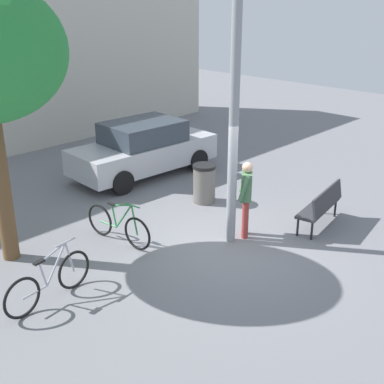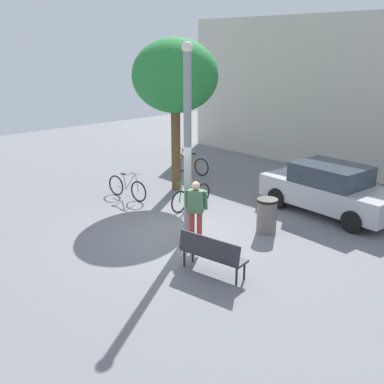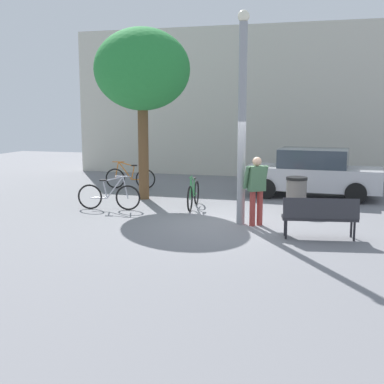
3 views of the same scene
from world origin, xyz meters
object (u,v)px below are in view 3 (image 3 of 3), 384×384
Objects in this scene: bicycle_green at (193,195)px; person_by_lamppost at (256,186)px; bicycle_orange at (130,178)px; trash_bin at (296,194)px; lamppost at (242,115)px; parked_car_silver at (313,173)px; plaza_tree at (142,70)px; park_bench at (320,215)px; bicycle_silver at (109,196)px.

person_by_lamppost is at bearing -40.02° from bicycle_green.
trash_bin reaches higher than bicycle_orange.
lamppost is 6.97m from bicycle_orange.
person_by_lamppost reaches higher than parked_car_silver.
plaza_tree reaches higher than trash_bin.
bicycle_orange is at bearing 138.51° from person_by_lamppost.
person_by_lamppost is 1.85m from park_bench.
bicycle_silver reaches higher than park_bench.
bicycle_orange is (-6.72, 5.54, -0.16)m from park_bench.
bicycle_green is 4.26m from parked_car_silver.
plaza_tree is at bearing 170.05° from trash_bin.
parked_car_silver is (1.52, 4.46, -1.89)m from lamppost.
lamppost is 3.27m from bicycle_green.
person_by_lamppost is at bearing 148.17° from park_bench.
park_bench is (1.92, -1.02, -2.11)m from lamppost.
plaza_tree is 5.38× the size of trash_bin.
lamppost reaches higher than person_by_lamppost.
bicycle_orange is 4.24m from bicycle_green.
park_bench is at bearing -39.50° from bicycle_orange.
person_by_lamppost is at bearing -112.90° from trash_bin.
bicycle_green is (1.90, -1.03, -3.57)m from plaza_tree.
trash_bin is (6.00, -2.67, 0.11)m from bicycle_orange.
plaza_tree is at bearing -160.74° from parked_car_silver.
bicycle_green is 1.86× the size of trash_bin.
park_bench is 0.92× the size of bicycle_orange.
lamppost reaches higher than bicycle_green.
plaza_tree is 4.20m from bicycle_orange.
lamppost is 2.81× the size of bicycle_silver.
parked_car_silver is at bearing 34.45° from bicycle_silver.
bicycle_orange is at bearing 136.75° from lamppost.
parked_car_silver is at bearing 41.33° from bicycle_green.
person_by_lamppost is 0.93× the size of bicycle_orange.
parked_car_silver reaches higher than bicycle_green.
lamppost is 3.09m from trash_bin.
lamppost is 5.21× the size of trash_bin.
park_bench is 0.92× the size of bicycle_green.
plaza_tree is 5.95m from trash_bin.
plaza_tree is 4.06m from bicycle_silver.
trash_bin is at bearing 104.07° from park_bench.
parked_car_silver is (1.13, 4.53, -0.19)m from person_by_lamppost.
parked_car_silver reaches higher than park_bench.
parked_car_silver is at bearing 94.15° from park_bench.
lamppost is at bearing -44.73° from bicycle_green.
bicycle_green is 0.42× the size of parked_car_silver.
trash_bin is (5.07, 1.08, 0.11)m from bicycle_silver.
lamppost reaches higher than parked_car_silver.
park_bench is at bearing -34.04° from plaza_tree.
parked_car_silver is at bearing 75.99° from person_by_lamppost.
park_bench is 2.96m from trash_bin.
person_by_lamppost is 6.95m from bicycle_orange.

